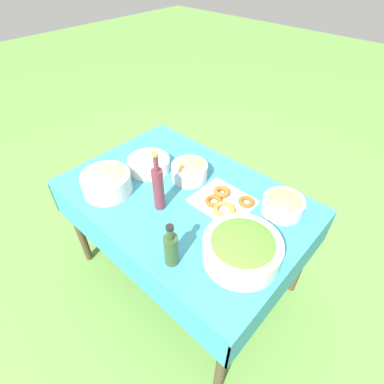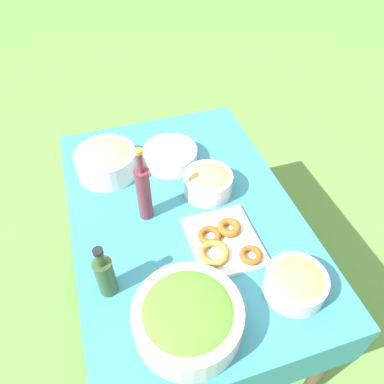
{
  "view_description": "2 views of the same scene",
  "coord_description": "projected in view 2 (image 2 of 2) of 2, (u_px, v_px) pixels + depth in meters",
  "views": [
    {
      "loc": [
        0.88,
        -0.88,
        1.88
      ],
      "look_at": [
        0.06,
        -0.0,
        0.82
      ],
      "focal_mm": 28.0,
      "sensor_mm": 36.0,
      "label": 1
    },
    {
      "loc": [
        1.0,
        -0.28,
        1.94
      ],
      "look_at": [
        -0.03,
        0.05,
        0.83
      ],
      "focal_mm": 35.0,
      "sensor_mm": 36.0,
      "label": 2
    }
  ],
  "objects": [
    {
      "name": "fruit_bowl",
      "position": [
        296.0,
        282.0,
        1.28
      ],
      "size": [
        0.21,
        0.21,
        0.1
      ],
      "color": "silver",
      "rests_on": "picnic_table"
    },
    {
      "name": "donut_platter",
      "position": [
        223.0,
        242.0,
        1.44
      ],
      "size": [
        0.31,
        0.27,
        0.05
      ],
      "color": "silver",
      "rests_on": "picnic_table"
    },
    {
      "name": "salad_bowl",
      "position": [
        188.0,
        317.0,
        1.17
      ],
      "size": [
        0.35,
        0.35,
        0.14
      ],
      "color": "silver",
      "rests_on": "picnic_table"
    },
    {
      "name": "ground_plane",
      "position": [
        186.0,
        300.0,
        2.11
      ],
      "size": [
        14.0,
        14.0,
        0.0
      ],
      "primitive_type": "plane",
      "color": "#609342"
    },
    {
      "name": "pasta_bowl",
      "position": [
        106.0,
        160.0,
        1.69
      ],
      "size": [
        0.27,
        0.27,
        0.14
      ],
      "color": "silver",
      "rests_on": "picnic_table"
    },
    {
      "name": "picnic_table",
      "position": [
        184.0,
        227.0,
        1.64
      ],
      "size": [
        1.37,
        0.93,
        0.75
      ],
      "color": "teal",
      "rests_on": "ground_plane"
    },
    {
      "name": "plate_stack",
      "position": [
        170.0,
        156.0,
        1.77
      ],
      "size": [
        0.26,
        0.26,
        0.07
      ],
      "color": "white",
      "rests_on": "picnic_table"
    },
    {
      "name": "olive_oil_bottle",
      "position": [
        105.0,
        275.0,
        1.25
      ],
      "size": [
        0.07,
        0.07,
        0.23
      ],
      "color": "#2D4723",
      "rests_on": "picnic_table"
    },
    {
      "name": "bread_bowl",
      "position": [
        208.0,
        182.0,
        1.61
      ],
      "size": [
        0.21,
        0.21,
        0.12
      ],
      "color": "silver",
      "rests_on": "picnic_table"
    },
    {
      "name": "wine_bottle",
      "position": [
        144.0,
        192.0,
        1.46
      ],
      "size": [
        0.06,
        0.06,
        0.35
      ],
      "color": "maroon",
      "rests_on": "picnic_table"
    }
  ]
}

